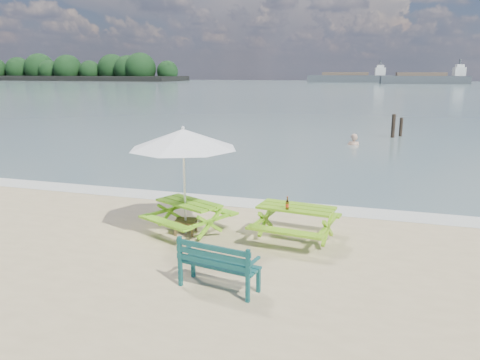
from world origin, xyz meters
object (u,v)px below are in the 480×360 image
(picnic_table_left, at_px, (189,218))
(picnic_table_right, at_px, (296,224))
(side_table, at_px, (186,226))
(beer_bottle, at_px, (287,205))
(swimmer, at_px, (353,153))
(patio_umbrella, at_px, (183,139))
(park_bench, at_px, (219,274))

(picnic_table_left, xyz_separation_m, picnic_table_right, (2.26, 0.19, 0.02))
(picnic_table_right, height_order, side_table, picnic_table_right)
(beer_bottle, distance_m, swimmer, 13.65)
(patio_umbrella, height_order, swimmer, patio_umbrella)
(beer_bottle, xyz_separation_m, swimmer, (0.40, 13.59, -1.18))
(park_bench, bearing_deg, swimmer, 86.33)
(side_table, distance_m, swimmer, 13.86)
(picnic_table_right, bearing_deg, picnic_table_left, -175.07)
(picnic_table_right, distance_m, swimmer, 13.36)
(beer_bottle, bearing_deg, side_table, -179.32)
(picnic_table_left, xyz_separation_m, park_bench, (1.50, -2.31, -0.08))
(picnic_table_left, height_order, picnic_table_right, picnic_table_right)
(beer_bottle, relative_size, swimmer, 0.14)
(side_table, xyz_separation_m, beer_bottle, (2.17, 0.03, 0.65))
(picnic_table_left, bearing_deg, swimmer, 79.46)
(picnic_table_left, relative_size, beer_bottle, 7.85)
(park_bench, relative_size, swimmer, 0.75)
(picnic_table_right, xyz_separation_m, patio_umbrella, (-2.31, -0.27, 1.68))
(picnic_table_right, xyz_separation_m, beer_bottle, (-0.14, -0.25, 0.46))
(picnic_table_right, bearing_deg, side_table, -173.30)
(side_table, relative_size, swimmer, 0.29)
(park_bench, relative_size, side_table, 2.59)
(park_bench, xyz_separation_m, beer_bottle, (0.62, 2.26, 0.56))
(picnic_table_left, distance_m, beer_bottle, 2.18)
(picnic_table_left, bearing_deg, picnic_table_right, 4.93)
(park_bench, height_order, beer_bottle, beer_bottle)
(park_bench, bearing_deg, beer_bottle, 74.64)
(patio_umbrella, xyz_separation_m, beer_bottle, (2.17, 0.03, -1.22))
(picnic_table_left, relative_size, patio_umbrella, 0.78)
(park_bench, bearing_deg, side_table, 124.79)
(side_table, bearing_deg, picnic_table_right, 6.70)
(swimmer, bearing_deg, beer_bottle, -91.67)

